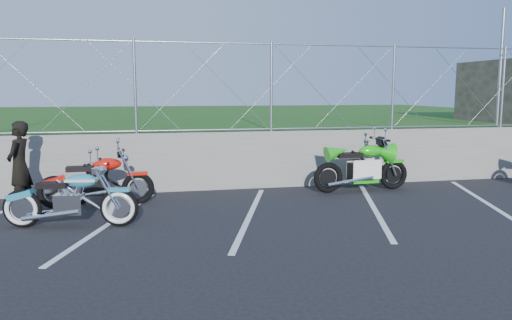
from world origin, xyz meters
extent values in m
plane|color=black|center=(0.00, 0.00, 0.00)|extent=(90.00, 90.00, 0.00)
cube|color=slate|center=(0.00, 3.50, 0.65)|extent=(30.00, 0.22, 1.30)
cube|color=#1A4412|center=(0.00, 13.50, 0.65)|extent=(30.00, 20.00, 1.30)
cylinder|color=gray|center=(0.00, 3.50, 3.25)|extent=(28.00, 0.03, 0.03)
cylinder|color=gray|center=(0.00, 3.50, 1.35)|extent=(28.00, 0.03, 0.03)
cylinder|color=gray|center=(7.20, 3.90, 2.80)|extent=(0.08, 0.08, 3.00)
cube|color=silver|center=(-2.40, 1.00, 0.00)|extent=(1.49, 4.31, 0.01)
cube|color=silver|center=(0.00, 1.00, 0.00)|extent=(1.49, 4.31, 0.01)
cube|color=silver|center=(2.40, 1.00, 0.00)|extent=(1.49, 4.31, 0.01)
cube|color=silver|center=(4.80, 1.00, 0.00)|extent=(1.49, 4.31, 0.01)
torus|color=black|center=(-3.78, 0.95, 0.32)|extent=(0.64, 0.21, 0.63)
torus|color=black|center=(-2.25, 0.70, 0.32)|extent=(0.64, 0.21, 0.63)
cube|color=silver|center=(-3.03, 0.83, 0.38)|extent=(0.48, 0.34, 0.33)
ellipsoid|color=teal|center=(-2.82, 0.79, 0.77)|extent=(0.54, 0.31, 0.22)
cube|color=black|center=(-3.28, 0.87, 0.70)|extent=(0.51, 0.31, 0.09)
cube|color=teal|center=(-2.25, 0.70, 0.61)|extent=(0.38, 0.20, 0.06)
cylinder|color=silver|center=(-2.61, 0.76, 1.07)|extent=(0.14, 0.69, 0.03)
torus|color=black|center=(-3.51, 2.24, 0.32)|extent=(0.64, 0.14, 0.63)
torus|color=black|center=(-1.98, 2.31, 0.32)|extent=(0.64, 0.14, 0.63)
cube|color=black|center=(-2.76, 2.27, 0.41)|extent=(0.48, 0.30, 0.35)
ellipsoid|color=red|center=(-2.54, 2.28, 0.82)|extent=(0.55, 0.27, 0.24)
cube|color=black|center=(-3.03, 2.26, 0.74)|extent=(0.52, 0.27, 0.09)
cube|color=red|center=(-1.98, 2.31, 0.61)|extent=(0.39, 0.17, 0.06)
cylinder|color=silver|center=(-2.32, 2.29, 1.06)|extent=(0.06, 0.74, 0.03)
torus|color=black|center=(2.05, 2.56, 0.33)|extent=(0.67, 0.15, 0.67)
torus|color=black|center=(3.64, 2.64, 0.33)|extent=(0.67, 0.15, 0.67)
cube|color=black|center=(2.82, 2.60, 0.45)|extent=(0.53, 0.33, 0.38)
ellipsoid|color=#1FBA17|center=(3.07, 2.61, 0.89)|extent=(0.60, 0.30, 0.26)
cube|color=black|center=(2.53, 2.59, 0.81)|extent=(0.57, 0.29, 0.10)
cube|color=#1FBA17|center=(3.64, 2.64, 0.65)|extent=(0.43, 0.19, 0.07)
cylinder|color=silver|center=(3.26, 2.62, 1.15)|extent=(0.07, 0.80, 0.03)
imported|color=black|center=(-4.13, 2.40, 0.83)|extent=(0.52, 0.67, 1.65)
camera|label=1|loc=(-1.74, -7.56, 2.20)|focal=35.00mm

